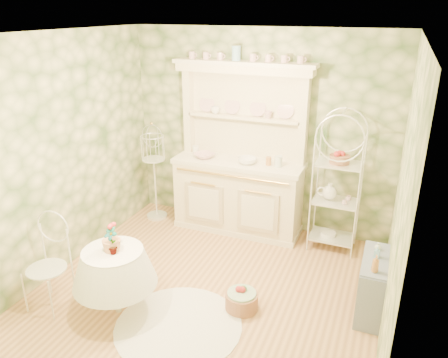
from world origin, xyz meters
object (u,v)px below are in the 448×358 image
at_px(kitchen_dresser, 239,151).
at_px(round_table, 115,278).
at_px(birdcage_stand, 154,170).
at_px(floor_basket, 242,300).
at_px(side_shelf, 372,286).
at_px(cafe_chair, 47,273).
at_px(bakers_rack, 337,181).

xyz_separation_m(kitchen_dresser, round_table, (-0.51, -2.16, -0.75)).
relative_size(kitchen_dresser, birdcage_stand, 1.54).
xyz_separation_m(kitchen_dresser, floor_basket, (0.65, -1.65, -1.04)).
relative_size(side_shelf, cafe_chair, 0.87).
relative_size(round_table, birdcage_stand, 0.53).
height_order(kitchen_dresser, side_shelf, kitchen_dresser).
distance_m(kitchen_dresser, bakers_rack, 1.33).
bearing_deg(cafe_chair, kitchen_dresser, 54.88).
relative_size(bakers_rack, side_shelf, 2.67).
bearing_deg(birdcage_stand, floor_basket, -39.18).
xyz_separation_m(bakers_rack, floor_basket, (-0.66, -1.62, -0.82)).
bearing_deg(bakers_rack, birdcage_stand, -177.02).
bearing_deg(kitchen_dresser, birdcage_stand, -174.71).
bearing_deg(floor_basket, cafe_chair, -159.52).
bearing_deg(round_table, cafe_chair, -165.11).
xyz_separation_m(kitchen_dresser, bakers_rack, (1.31, -0.04, -0.22)).
bearing_deg(kitchen_dresser, floor_basket, -68.57).
bearing_deg(birdcage_stand, kitchen_dresser, 5.29).
relative_size(side_shelf, birdcage_stand, 0.47).
relative_size(bakers_rack, cafe_chair, 2.32).
distance_m(kitchen_dresser, floor_basket, 2.06).
xyz_separation_m(kitchen_dresser, birdcage_stand, (-1.24, -0.11, -0.40)).
xyz_separation_m(side_shelf, birdcage_stand, (-3.12, 1.08, 0.45)).
relative_size(cafe_chair, floor_basket, 2.54).
bearing_deg(floor_basket, bakers_rack, 67.78).
relative_size(kitchen_dresser, round_table, 2.89).
relative_size(birdcage_stand, floor_basket, 4.73).
height_order(side_shelf, floor_basket, side_shelf).
xyz_separation_m(bakers_rack, round_table, (-1.82, -2.13, -0.53)).
xyz_separation_m(side_shelf, round_table, (-2.39, -0.97, 0.10)).
distance_m(side_shelf, birdcage_stand, 3.33).
distance_m(side_shelf, round_table, 2.58).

